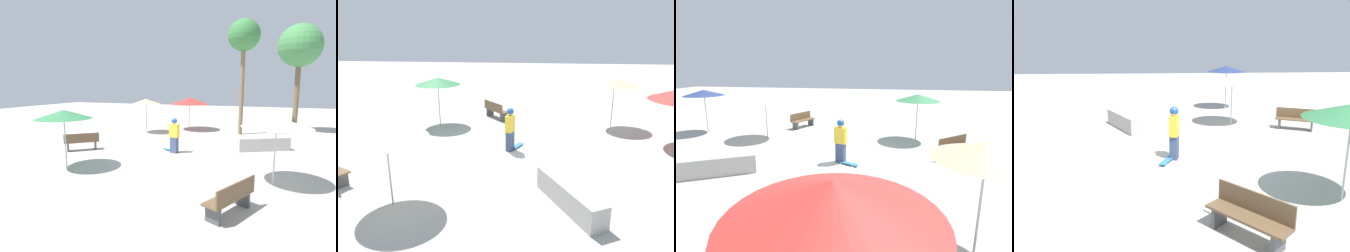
# 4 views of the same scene
# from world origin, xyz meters

# --- Properties ---
(ground_plane) EXTENTS (60.00, 60.00, 0.00)m
(ground_plane) POSITION_xyz_m (0.00, 0.00, 0.00)
(ground_plane) COLOR #B2AFA8
(skater_main) EXTENTS (0.48, 0.34, 1.62)m
(skater_main) POSITION_xyz_m (0.07, -0.21, 0.87)
(skater_main) COLOR #38476B
(skater_main) RESTS_ON ground_plane
(skateboard) EXTENTS (0.81, 0.51, 0.07)m
(skateboard) POSITION_xyz_m (0.39, -0.44, 0.06)
(skateboard) COLOR teal
(skateboard) RESTS_ON ground_plane
(concrete_ledge) EXTENTS (2.49, 1.66, 0.63)m
(concrete_ledge) POSITION_xyz_m (-3.77, -2.07, 0.31)
(concrete_ledge) COLOR #A8A39E
(concrete_ledge) RESTS_ON ground_plane
(bench_near) EXTENTS (1.10, 1.63, 0.85)m
(bench_near) POSITION_xyz_m (-3.12, 4.93, 0.43)
(bench_near) COLOR #47474C
(bench_near) RESTS_ON ground_plane
(bench_far) EXTENTS (1.50, 1.37, 0.85)m
(bench_far) POSITION_xyz_m (4.36, 0.91, 0.43)
(bench_far) COLOR #47474C
(bench_far) RESTS_ON ground_plane
(shade_umbrella_cream) EXTENTS (2.09, 2.09, 2.12)m
(shade_umbrella_cream) POSITION_xyz_m (-4.12, 2.47, 1.96)
(shade_umbrella_cream) COLOR #B7B7BC
(shade_umbrella_cream) RESTS_ON ground_plane
(shade_umbrella_navy) EXTENTS (2.02, 2.02, 2.28)m
(shade_umbrella_navy) POSITION_xyz_m (-7.77, 2.97, 2.12)
(shade_umbrella_navy) COLOR #B7B7BC
(shade_umbrella_navy) RESTS_ON ground_plane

